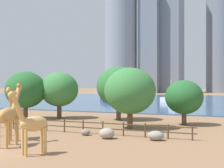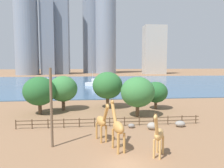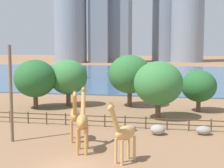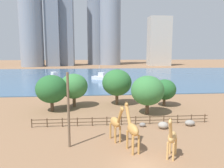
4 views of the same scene
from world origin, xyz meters
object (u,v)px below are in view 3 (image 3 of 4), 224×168
at_px(giraffe_young, 75,115).
at_px(tree_left_small, 199,86).
at_px(boat_ferry, 145,75).
at_px(utility_pole, 11,94).
at_px(tree_right_tall, 158,83).
at_px(boulder_near_fence, 204,130).
at_px(boulder_small, 131,128).
at_px(giraffe_companion, 124,133).
at_px(giraffe_tall, 82,121).
at_px(tree_right_small, 130,74).
at_px(boat_sailboat, 78,73).
at_px(tree_center_broad, 35,79).
at_px(boulder_by_pole, 158,130).
at_px(tree_left_large, 68,77).

xyz_separation_m(giraffe_young, tree_left_small, (11.44, 16.24, 0.99)).
bearing_deg(boat_ferry, utility_pole, 120.10).
bearing_deg(boat_ferry, tree_left_small, 140.78).
height_order(tree_right_tall, tree_left_small, tree_right_tall).
bearing_deg(boulder_near_fence, boulder_small, 178.37).
distance_m(giraffe_companion, tree_left_small, 21.95).
distance_m(giraffe_tall, utility_pole, 7.28).
distance_m(giraffe_tall, tree_right_small, 21.19).
bearing_deg(boulder_small, giraffe_tall, -111.36).
height_order(tree_left_small, tree_right_small, tree_right_small).
relative_size(giraffe_young, boat_sailboat, 0.66).
height_order(boulder_small, boat_sailboat, boat_sailboat).
xyz_separation_m(boulder_near_fence, tree_center_broad, (-21.38, 9.99, 3.62)).
relative_size(utility_pole, tree_left_small, 1.59).
xyz_separation_m(boulder_by_pole, tree_left_small, (4.38, 12.59, 2.82)).
relative_size(boulder_near_fence, tree_left_large, 0.22).
xyz_separation_m(utility_pole, boulder_near_fence, (16.74, 5.65, -3.82)).
height_order(tree_center_broad, boat_sailboat, tree_center_broad).
xyz_separation_m(tree_left_large, boat_ferry, (6.67, 40.27, -2.93)).
bearing_deg(tree_left_small, boulder_small, -121.44).
distance_m(utility_pole, boulder_small, 12.06).
bearing_deg(giraffe_tall, boat_sailboat, 4.81).
xyz_separation_m(boat_ferry, boat_sailboat, (-17.41, 0.13, 0.11)).
distance_m(boulder_by_pole, tree_right_small, 15.98).
xyz_separation_m(giraffe_young, tree_center_broad, (-10.04, 14.46, 1.74)).
distance_m(utility_pole, tree_center_broad, 16.31).
relative_size(giraffe_tall, giraffe_companion, 1.11).
bearing_deg(tree_right_small, boat_ferry, 92.71).
relative_size(tree_right_tall, boat_ferry, 1.04).
distance_m(utility_pole, tree_right_small, 20.97).
relative_size(boulder_small, tree_left_large, 0.14).
xyz_separation_m(giraffe_companion, boulder_small, (-0.77, 9.42, -1.87)).
distance_m(boulder_near_fence, tree_center_broad, 23.87).
xyz_separation_m(giraffe_companion, utility_pole, (-10.55, 3.57, 2.08)).
height_order(utility_pole, boat_sailboat, utility_pole).
bearing_deg(boulder_by_pole, boulder_small, 159.30).
height_order(giraffe_tall, tree_center_broad, tree_center_broad).
bearing_deg(tree_right_tall, tree_right_small, 120.37).
xyz_separation_m(tree_left_large, tree_right_tall, (12.91, -6.28, 0.05)).
xyz_separation_m(tree_center_broad, tree_left_small, (21.48, 1.78, -0.75)).
bearing_deg(tree_left_small, tree_center_broad, -175.26).
height_order(boulder_near_fence, boat_sailboat, boat_sailboat).
xyz_separation_m(utility_pole, tree_left_small, (16.85, 17.42, -0.95)).
xyz_separation_m(boulder_near_fence, boulder_small, (-6.97, 0.20, -0.12)).
relative_size(boulder_near_fence, tree_right_tall, 0.21).
distance_m(tree_right_tall, boat_ferry, 47.05).
bearing_deg(tree_center_broad, boulder_near_fence, -25.04).
bearing_deg(tree_right_tall, giraffe_companion, -95.40).
relative_size(boulder_by_pole, boat_sailboat, 0.19).
bearing_deg(utility_pole, giraffe_tall, -12.66).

